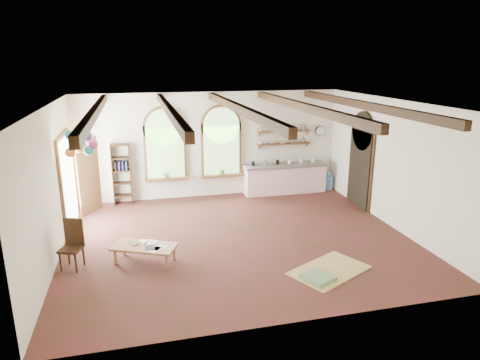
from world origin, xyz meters
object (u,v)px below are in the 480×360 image
object	(u,v)px
kitchen_counter	(285,178)
balloon_cluster	(82,143)
coffee_table	(144,248)
side_chair	(72,254)

from	to	relation	value
kitchen_counter	balloon_cluster	size ratio (longest dim) A/B	2.35
coffee_table	side_chair	bearing A→B (deg)	176.35
balloon_cluster	kitchen_counter	bearing A→B (deg)	22.81
kitchen_counter	side_chair	bearing A→B (deg)	-147.23
coffee_table	side_chair	size ratio (longest dim) A/B	1.41
kitchen_counter	balloon_cluster	bearing A→B (deg)	-157.19
balloon_cluster	side_chair	bearing A→B (deg)	-99.40
coffee_table	side_chair	world-z (taller)	side_chair
coffee_table	balloon_cluster	bearing A→B (deg)	128.47
coffee_table	side_chair	distance (m)	1.44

